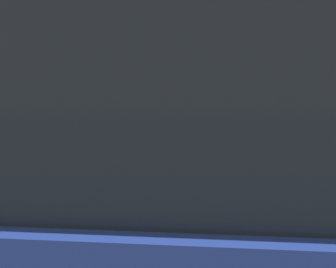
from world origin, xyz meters
TOP-DOWN VIEW (x-y plane):
  - sidewalk_curb at (0.00, 1.47)m, footprint 36.00×2.95m
  - parking_meter at (0.15, 0.25)m, footprint 0.15×0.16m
  - pedestrian_at_meter at (0.81, 0.37)m, footprint 0.58×0.61m
  - parked_sedan_blue at (0.78, -1.21)m, footprint 4.62×1.87m
  - background_railing at (-0.00, 2.74)m, footprint 24.06×0.06m
  - backdrop_wall at (0.00, 4.90)m, footprint 32.00×0.50m

SIDE VIEW (x-z plane):
  - sidewalk_curb at x=0.00m, z-range 0.00..0.13m
  - background_railing at x=0.00m, z-range 0.34..1.35m
  - parked_sedan_blue at x=0.78m, z-range -0.01..1.75m
  - pedestrian_at_meter at x=0.81m, z-range 0.23..1.81m
  - parking_meter at x=0.15m, z-range 0.41..1.86m
  - backdrop_wall at x=0.00m, z-range 0.00..3.57m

